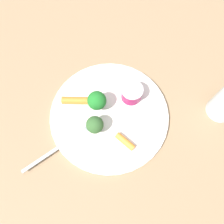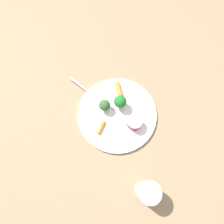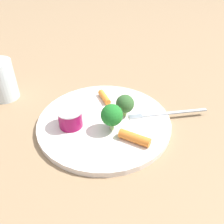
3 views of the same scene
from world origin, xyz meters
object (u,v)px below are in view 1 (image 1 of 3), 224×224
(plate, at_px, (109,115))
(sauce_cup, at_px, (132,93))
(broccoli_floret_0, at_px, (97,101))
(broccoli_floret_1, at_px, (95,125))
(carrot_stick_0, at_px, (125,141))
(fork, at_px, (59,147))
(carrot_stick_1, at_px, (75,100))

(plate, distance_m, sauce_cup, 0.07)
(plate, relative_size, sauce_cup, 5.54)
(broccoli_floret_0, distance_m, broccoli_floret_1, 0.05)
(sauce_cup, xyz_separation_m, carrot_stick_0, (0.10, -0.05, -0.01))
(plate, relative_size, broccoli_floret_1, 5.74)
(broccoli_floret_0, height_order, fork, broccoli_floret_0)
(sauce_cup, xyz_separation_m, fork, (0.06, -0.19, -0.02))
(broccoli_floret_1, height_order, fork, broccoli_floret_1)
(plate, distance_m, broccoli_floret_0, 0.05)
(plate, xyz_separation_m, sauce_cup, (-0.02, 0.06, 0.02))
(broccoli_floret_0, relative_size, fork, 0.34)
(sauce_cup, height_order, carrot_stick_1, sauce_cup)
(carrot_stick_1, bearing_deg, plate, 48.90)
(plate, height_order, fork, fork)
(broccoli_floret_1, bearing_deg, broccoli_floret_0, 155.93)
(broccoli_floret_0, distance_m, carrot_stick_0, 0.11)
(carrot_stick_1, bearing_deg, carrot_stick_0, 29.34)
(sauce_cup, xyz_separation_m, broccoli_floret_1, (0.05, -0.10, 0.01))
(fork, bearing_deg, broccoli_floret_0, 118.90)
(carrot_stick_0, height_order, carrot_stick_1, carrot_stick_1)
(plate, distance_m, fork, 0.13)
(plate, relative_size, fork, 1.64)
(plate, bearing_deg, carrot_stick_1, -131.10)
(broccoli_floret_1, distance_m, carrot_stick_0, 0.07)
(broccoli_floret_0, bearing_deg, fork, -61.10)
(broccoli_floret_1, relative_size, carrot_stick_1, 0.79)
(fork, bearing_deg, carrot_stick_0, 74.19)
(broccoli_floret_1, height_order, carrot_stick_1, broccoli_floret_1)
(plate, xyz_separation_m, fork, (0.03, -0.13, 0.01))
(sauce_cup, distance_m, broccoli_floret_0, 0.08)
(broccoli_floret_0, xyz_separation_m, broccoli_floret_1, (0.05, -0.02, -0.01))
(carrot_stick_1, xyz_separation_m, fork, (0.09, -0.06, -0.01))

